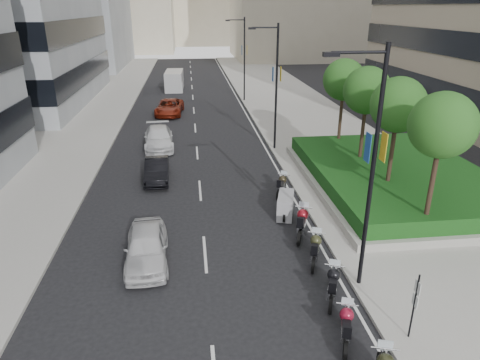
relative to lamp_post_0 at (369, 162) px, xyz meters
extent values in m
plane|color=black|center=(-4.14, -1.00, -5.07)|extent=(160.00, 160.00, 0.00)
cube|color=#9E9B93|center=(4.86, 29.00, -4.99)|extent=(10.00, 100.00, 0.15)
cube|color=#9E9B93|center=(-16.14, 29.00, -4.99)|extent=(8.00, 100.00, 0.15)
cube|color=silver|center=(-0.44, 29.00, -5.06)|extent=(0.12, 100.00, 0.01)
cube|color=silver|center=(-5.64, 29.00, -5.06)|extent=(0.12, 100.00, 0.01)
cube|color=#9D9C92|center=(5.86, 9.00, -4.72)|extent=(10.00, 14.00, 0.40)
cube|color=#133E11|center=(5.86, 9.00, -4.12)|extent=(9.40, 13.40, 0.80)
cylinder|color=#332319|center=(4.36, 3.00, -2.52)|extent=(0.22, 0.22, 4.00)
sphere|color=#174515|center=(4.36, 3.00, 0.38)|extent=(2.80, 2.80, 2.80)
cylinder|color=#332319|center=(4.36, 7.00, -2.52)|extent=(0.22, 0.22, 4.00)
sphere|color=#174515|center=(4.36, 7.00, 0.38)|extent=(2.80, 2.80, 2.80)
cylinder|color=#332319|center=(4.36, 11.00, -2.52)|extent=(0.22, 0.22, 4.00)
sphere|color=#174515|center=(4.36, 11.00, 0.38)|extent=(2.80, 2.80, 2.80)
cylinder|color=#332319|center=(4.36, 15.00, -2.52)|extent=(0.22, 0.22, 4.00)
sphere|color=#174515|center=(4.36, 15.00, 0.38)|extent=(2.80, 2.80, 2.80)
cylinder|color=black|center=(0.16, 0.00, -0.57)|extent=(0.16, 0.16, 9.00)
cylinder|color=black|center=(-0.74, 0.00, 3.63)|extent=(1.80, 0.10, 0.10)
cube|color=black|center=(-1.64, 0.00, 3.58)|extent=(0.50, 0.22, 0.14)
cube|color=yellow|center=(0.44, 0.00, 0.53)|extent=(0.02, 0.45, 1.00)
cube|color=navy|center=(-0.12, 0.00, 0.53)|extent=(0.02, 0.45, 1.00)
cylinder|color=black|center=(0.16, 17.00, -0.57)|extent=(0.16, 0.16, 9.00)
cylinder|color=black|center=(-0.74, 17.00, 3.63)|extent=(1.80, 0.10, 0.10)
cube|color=black|center=(-1.64, 17.00, 3.58)|extent=(0.50, 0.22, 0.14)
cube|color=yellow|center=(0.44, 17.00, 0.53)|extent=(0.02, 0.45, 1.00)
cube|color=navy|center=(-0.12, 17.00, 0.53)|extent=(0.02, 0.45, 1.00)
cylinder|color=black|center=(0.16, 35.00, -0.57)|extent=(0.16, 0.16, 9.00)
cylinder|color=black|center=(-0.74, 35.00, 3.63)|extent=(1.80, 0.10, 0.10)
cube|color=black|center=(-1.64, 35.00, 3.58)|extent=(0.50, 0.22, 0.14)
cube|color=yellow|center=(0.44, 35.00, 0.53)|extent=(0.02, 0.45, 1.00)
cube|color=navy|center=(-0.12, 35.00, 0.53)|extent=(0.02, 0.45, 1.00)
cylinder|color=black|center=(0.66, -3.00, -3.82)|extent=(0.06, 0.06, 2.50)
cube|color=silver|center=(0.66, -3.00, -3.02)|extent=(0.02, 0.32, 0.42)
cube|color=silver|center=(0.66, -3.00, -3.52)|extent=(0.02, 0.32, 0.42)
cylinder|color=silver|center=(-0.89, -4.40, -3.92)|extent=(0.77, 0.26, 0.05)
cylinder|color=black|center=(-1.65, -3.52, -4.77)|extent=(0.31, 0.60, 0.59)
cylinder|color=black|center=(-1.14, -2.07, -4.77)|extent=(0.31, 0.60, 0.59)
cube|color=silver|center=(-1.41, -2.84, -4.60)|extent=(0.54, 0.86, 0.40)
sphere|color=maroon|center=(-1.30, -2.54, -4.24)|extent=(0.46, 0.46, 0.46)
cube|color=black|center=(-1.50, -3.11, -4.30)|extent=(0.49, 0.77, 0.15)
cylinder|color=silver|center=(-1.22, -2.30, -4.03)|extent=(0.69, 0.28, 0.05)
cylinder|color=black|center=(-1.43, -1.40, -4.75)|extent=(0.34, 0.62, 0.62)
cylinder|color=black|center=(-0.83, 0.09, -4.75)|extent=(0.34, 0.62, 0.62)
cube|color=silver|center=(-1.15, -0.71, -4.58)|extent=(0.60, 0.90, 0.42)
sphere|color=black|center=(-1.02, -0.40, -4.20)|extent=(0.48, 0.48, 0.48)
cube|color=black|center=(-1.26, -0.99, -4.26)|extent=(0.54, 0.80, 0.16)
cylinder|color=silver|center=(-0.92, -0.15, -3.98)|extent=(0.71, 0.32, 0.05)
cylinder|color=black|center=(-1.36, 1.06, -4.75)|extent=(0.33, 0.63, 0.63)
cylinder|color=black|center=(-0.80, 2.58, -4.75)|extent=(0.33, 0.63, 0.63)
cube|color=silver|center=(-1.10, 1.77, -4.58)|extent=(0.58, 0.91, 0.42)
sphere|color=#33361E|center=(-0.99, 2.08, -4.20)|extent=(0.48, 0.48, 0.48)
cube|color=black|center=(-1.21, 1.49, -4.26)|extent=(0.53, 0.81, 0.16)
cylinder|color=silver|center=(-0.89, 2.34, -3.98)|extent=(0.72, 0.31, 0.05)
cylinder|color=black|center=(-1.40, 3.25, -4.72)|extent=(0.37, 0.69, 0.69)
cylinder|color=black|center=(-0.77, 4.90, -4.72)|extent=(0.37, 0.69, 0.69)
cube|color=silver|center=(-1.10, 4.02, -4.53)|extent=(0.65, 1.00, 0.46)
sphere|color=maroon|center=(-0.97, 4.36, -4.11)|extent=(0.53, 0.53, 0.53)
cube|color=black|center=(-1.22, 3.71, -4.18)|extent=(0.59, 0.89, 0.18)
cylinder|color=silver|center=(-0.87, 4.64, -3.87)|extent=(0.78, 0.34, 0.06)
cylinder|color=black|center=(-1.57, 5.53, -4.79)|extent=(0.25, 0.56, 0.56)
cylinder|color=black|center=(-1.18, 6.91, -4.79)|extent=(0.25, 0.56, 0.56)
cube|color=gray|center=(-1.38, 6.22, -4.48)|extent=(1.24, 2.02, 1.12)
cylinder|color=black|center=(-1.35, 8.16, -4.77)|extent=(0.35, 0.59, 0.59)
cylinder|color=black|center=(-0.71, 9.55, -4.77)|extent=(0.35, 0.59, 0.59)
cube|color=silver|center=(-1.05, 8.81, -4.61)|extent=(0.60, 0.86, 0.40)
sphere|color=#2E2719|center=(-0.92, 9.10, -4.24)|extent=(0.46, 0.46, 0.46)
cube|color=black|center=(-1.17, 8.55, -4.30)|extent=(0.54, 0.76, 0.15)
cylinder|color=silver|center=(-0.81, 9.33, -4.03)|extent=(0.66, 0.34, 0.05)
imported|color=silver|center=(-8.07, 2.65, -4.33)|extent=(1.96, 4.40, 1.47)
imported|color=black|center=(-8.22, 11.91, -4.40)|extent=(1.52, 4.09, 1.33)
imported|color=silver|center=(-8.49, 18.64, -4.31)|extent=(2.50, 5.35, 1.51)
imported|color=maroon|center=(-8.05, 29.39, -4.32)|extent=(2.92, 5.55, 1.49)
cube|color=#B3B3B5|center=(-7.88, 43.38, -3.89)|extent=(2.33, 5.67, 2.35)
cube|color=#B3B3B5|center=(-7.88, 41.25, -4.45)|extent=(2.18, 1.42, 1.23)
cylinder|color=black|center=(-8.78, 41.36, -4.67)|extent=(0.28, 0.78, 0.78)
cylinder|color=black|center=(-6.99, 41.36, -4.67)|extent=(0.28, 0.78, 0.78)
cylinder|color=black|center=(-8.78, 45.17, -4.67)|extent=(0.28, 0.78, 0.78)
cylinder|color=black|center=(-6.99, 45.17, -4.67)|extent=(0.28, 0.78, 0.78)
camera|label=1|loc=(-6.01, -13.14, 4.94)|focal=32.00mm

